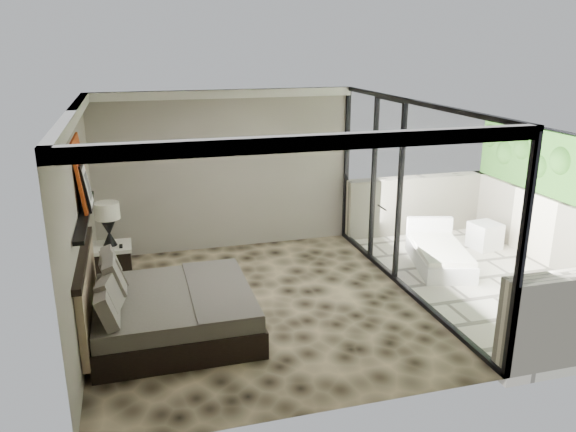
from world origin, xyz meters
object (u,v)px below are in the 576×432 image
object	(u,v)px
nightstand	(114,259)
lounger	(439,254)
ottoman	(485,235)
bed	(166,310)
table_lamp	(108,218)

from	to	relation	value
nightstand	lounger	world-z (taller)	lounger
ottoman	lounger	size ratio (longest dim) A/B	0.27
ottoman	lounger	distance (m)	1.32
nightstand	bed	bearing A→B (deg)	-62.79
lounger	table_lamp	bearing A→B (deg)	-175.81
nightstand	table_lamp	distance (m)	0.68
ottoman	nightstand	bearing A→B (deg)	175.75
bed	nightstand	xyz separation A→B (m)	(-0.67, 2.11, -0.05)
table_lamp	lounger	world-z (taller)	table_lamp
bed	table_lamp	size ratio (longest dim) A/B	2.96
bed	lounger	bearing A→B (deg)	13.98
nightstand	table_lamp	size ratio (longest dim) A/B	0.83
table_lamp	ottoman	bearing A→B (deg)	-4.31
bed	lounger	distance (m)	4.65
table_lamp	lounger	xyz separation A→B (m)	(5.21, -0.99, -0.77)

